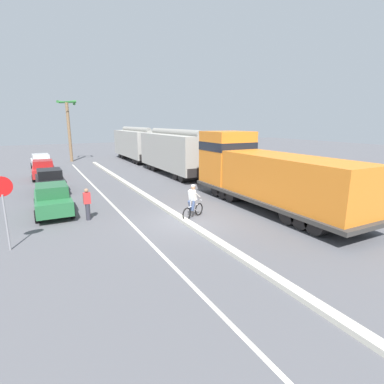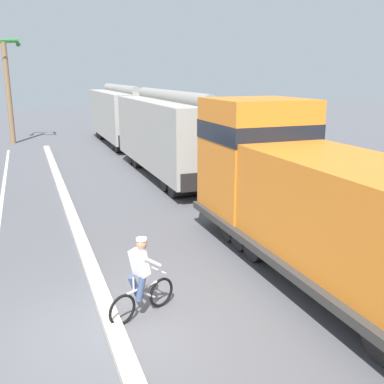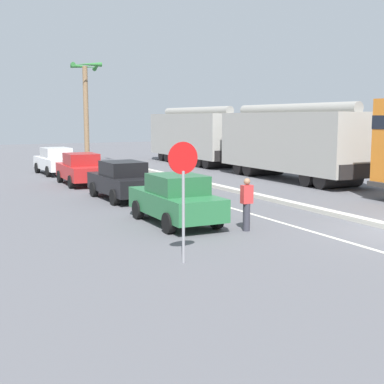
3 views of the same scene
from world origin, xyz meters
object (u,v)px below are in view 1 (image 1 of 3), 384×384
parked_car_black (50,180)px  cyclist (193,202)px  pedestrian_by_cars (87,204)px  hopper_car_middle (136,144)px  palm_tree_near (68,119)px  parked_car_green (53,199)px  locomotive (262,175)px  parked_car_red (44,169)px  hopper_car_lead (174,152)px  parked_car_white (41,162)px  stop_sign (3,199)px

parked_car_black → cyclist: bearing=-58.3°
cyclist → pedestrian_by_cars: (-4.80, 2.16, 0.03)m
hopper_car_middle → pedestrian_by_cars: hopper_car_middle is taller
cyclist → palm_tree_near: size_ratio=0.23×
hopper_car_middle → parked_car_green: size_ratio=2.52×
locomotive → parked_car_red: size_ratio=2.74×
hopper_car_lead → parked_car_white: 14.15m
parked_car_white → stop_sign: stop_sign is taller
stop_sign → palm_tree_near: palm_tree_near is taller
stop_sign → pedestrian_by_cars: stop_sign is taller
parked_car_white → pedestrian_by_cars: size_ratio=2.64×
cyclist → hopper_car_lead: bearing=69.5°
hopper_car_middle → palm_tree_near: 8.52m
cyclist → pedestrian_by_cars: bearing=155.8°
stop_sign → parked_car_green: bearing=67.2°
hopper_car_middle → parked_car_white: size_ratio=2.48×
parked_car_white → cyclist: cyclist is taller
parked_car_red → cyclist: bearing=-68.0°
parked_car_white → locomotive: bearing=-62.5°
locomotive → stop_sign: bearing=-178.1°
parked_car_red → hopper_car_lead: bearing=-16.3°
parked_car_red → pedestrian_by_cars: same height
parked_car_red → hopper_car_middle: bearing=37.5°
stop_sign → hopper_car_middle: bearing=62.3°
hopper_car_middle → cyclist: (-4.64, -23.98, -1.26)m
parked_car_red → locomotive: bearing=-54.5°
parked_car_white → cyclist: bearing=-73.4°
parked_car_black → palm_tree_near: (3.31, 17.02, 4.31)m
parked_car_black → parked_car_green: bearing=-91.8°
hopper_car_lead → pedestrian_by_cars: 13.96m
locomotive → parked_car_green: bearing=160.3°
locomotive → palm_tree_near: (-7.41, 26.65, 3.33)m
parked_car_black → pedestrian_by_cars: bearing=-80.5°
hopper_car_lead → cyclist: hopper_car_lead is taller
parked_car_white → palm_tree_near: bearing=57.7°
parked_car_white → pedestrian_by_cars: bearing=-85.4°
locomotive → hopper_car_middle: 23.76m
parked_car_red → pedestrian_by_cars: 13.50m
hopper_car_middle → stop_sign: (-12.72, -24.18, -0.05)m
parked_car_red → cyclist: size_ratio=2.47×
cyclist → parked_car_green: bearing=146.6°
locomotive → palm_tree_near: palm_tree_near is taller
parked_car_black → palm_tree_near: bearing=79.0°
hopper_car_middle → parked_car_black: (-10.72, -14.13, -1.26)m
parked_car_green → parked_car_white: size_ratio=0.98×
parked_car_green → stop_sign: (-1.82, -4.33, 1.21)m
locomotive → parked_car_green: (-10.90, 3.91, -0.98)m
parked_car_red → palm_tree_near: 12.59m
locomotive → pedestrian_by_cars: 9.68m
hopper_car_middle → stop_sign: bearing=-117.7°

